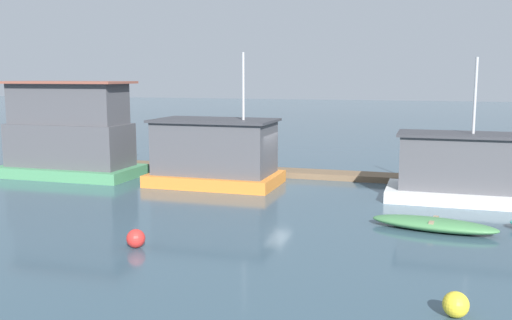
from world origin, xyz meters
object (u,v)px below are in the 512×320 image
mooring_post_centre (119,153)px  mooring_post_near_left (76,157)px  houseboat_green (69,134)px  buoy_red (136,238)px  dinghy_green (434,224)px  buoy_yellow (456,305)px  houseboat_orange (215,154)px  houseboat_white (471,170)px

mooring_post_centre → mooring_post_near_left: (-2.77, 0.00, -0.31)m
houseboat_green → buoy_red: houseboat_green is taller
dinghy_green → mooring_post_near_left: (-19.47, 7.94, 0.43)m
houseboat_green → mooring_post_near_left: size_ratio=5.58×
mooring_post_near_left → mooring_post_centre: bearing=0.0°
mooring_post_centre → buoy_yellow: 22.90m
dinghy_green → mooring_post_centre: size_ratio=2.28×
mooring_post_centre → buoy_red: size_ratio=3.31×
houseboat_orange → buoy_red: (1.38, -10.28, -1.22)m
houseboat_green → dinghy_green: size_ratio=1.66×
houseboat_green → buoy_red: 14.12m
mooring_post_near_left → buoy_red: size_ratio=2.24×
dinghy_green → buoy_yellow: (0.45, -7.23, 0.07)m
houseboat_green → houseboat_orange: (8.09, -0.01, -0.72)m
buoy_red → dinghy_green: bearing=28.6°
mooring_post_near_left → buoy_red: bearing=-49.6°
houseboat_orange → mooring_post_centre: size_ratio=3.29×
houseboat_green → buoy_yellow: size_ratio=12.60×
houseboat_white → buoy_yellow: size_ratio=11.90×
houseboat_white → mooring_post_near_left: bearing=172.9°
houseboat_green → mooring_post_near_left: houseboat_green is taller
dinghy_green → buoy_red: 9.90m
mooring_post_near_left → buoy_red: (10.78, -12.68, -0.36)m
houseboat_orange → buoy_yellow: 16.59m
mooring_post_centre → mooring_post_near_left: bearing=180.0°
mooring_post_near_left → buoy_yellow: bearing=-37.3°
houseboat_green → houseboat_orange: bearing=-0.0°
houseboat_white → houseboat_green: bearing=179.4°
mooring_post_centre → buoy_red: 15.01m
houseboat_orange → mooring_post_centre: (-6.62, 2.40, -0.56)m
houseboat_white → mooring_post_centre: size_ratio=3.57×
houseboat_white → dinghy_green: 5.64m
houseboat_white → houseboat_orange: bearing=179.0°
houseboat_orange → mooring_post_near_left: size_ratio=4.86×
houseboat_green → houseboat_white: (19.61, -0.21, -0.93)m
houseboat_orange → houseboat_white: (11.52, -0.20, -0.21)m
houseboat_orange → buoy_red: houseboat_orange is taller
houseboat_orange → buoy_yellow: houseboat_orange is taller
houseboat_green → buoy_yellow: houseboat_green is taller
houseboat_white → buoy_red: bearing=-135.2°
houseboat_orange → dinghy_green: houseboat_orange is taller
houseboat_green → houseboat_white: bearing=-0.6°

